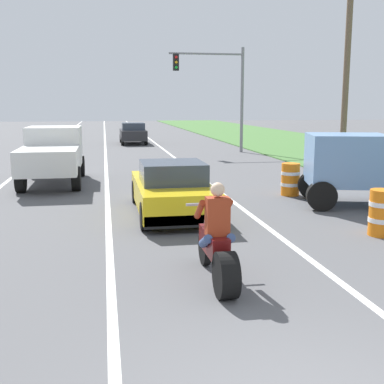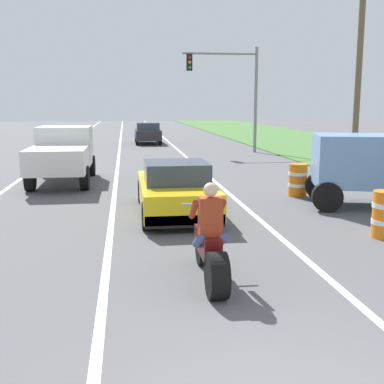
{
  "view_description": "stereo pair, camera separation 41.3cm",
  "coord_description": "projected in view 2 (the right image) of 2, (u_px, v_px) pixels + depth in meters",
  "views": [
    {
      "loc": [
        -1.83,
        -3.37,
        2.8
      ],
      "look_at": [
        -0.07,
        6.5,
        1.0
      ],
      "focal_mm": 45.96,
      "sensor_mm": 36.0,
      "label": 1
    },
    {
      "loc": [
        -1.42,
        -3.44,
        2.8
      ],
      "look_at": [
        -0.07,
        6.5,
        1.0
      ],
      "focal_mm": 45.96,
      "sensor_mm": 36.0,
      "label": 2
    }
  ],
  "objects": [
    {
      "name": "distant_car_far_ahead",
      "position": [
        148.0,
        133.0,
        35.09
      ],
      "size": [
        1.8,
        4.0,
        1.5
      ],
      "color": "#262628",
      "rests_on": "ground"
    },
    {
      "name": "motorcycle_with_rider",
      "position": [
        210.0,
        247.0,
        7.66
      ],
      "size": [
        0.7,
        2.21,
        1.62
      ],
      "color": "black",
      "rests_on": "ground"
    },
    {
      "name": "lane_stripe_left_solid",
      "position": [
        40.0,
        165.0,
        22.83
      ],
      "size": [
        0.14,
        120.0,
        0.01
      ],
      "primitive_type": "cube",
      "color": "white",
      "rests_on": "ground"
    },
    {
      "name": "utility_pole_roadside",
      "position": [
        358.0,
        85.0,
        18.86
      ],
      "size": [
        0.24,
        0.24,
        7.03
      ],
      "primitive_type": "cylinder",
      "color": "brown",
      "rests_on": "ground"
    },
    {
      "name": "traffic_light_mast_near",
      "position": [
        234.0,
        83.0,
        28.05
      ],
      "size": [
        4.36,
        0.34,
        6.0
      ],
      "color": "gray",
      "rests_on": "ground"
    },
    {
      "name": "construction_barrel_mid",
      "position": [
        298.0,
        180.0,
        15.07
      ],
      "size": [
        0.58,
        0.58,
        1.0
      ],
      "color": "orange",
      "rests_on": "ground"
    },
    {
      "name": "lane_stripe_right_solid",
      "position": [
        193.0,
        163.0,
        23.78
      ],
      "size": [
        0.14,
        120.0,
        0.01
      ],
      "primitive_type": "cube",
      "color": "white",
      "rests_on": "ground"
    },
    {
      "name": "lane_stripe_centre_dashed",
      "position": [
        118.0,
        164.0,
        23.3
      ],
      "size": [
        0.14,
        120.0,
        0.01
      ],
      "primitive_type": "cube",
      "color": "white",
      "rests_on": "ground"
    },
    {
      "name": "sports_car_yellow",
      "position": [
        176.0,
        190.0,
        12.59
      ],
      "size": [
        1.84,
        4.3,
        1.37
      ],
      "color": "yellow",
      "rests_on": "ground"
    },
    {
      "name": "pickup_truck_left_lane_white",
      "position": [
        63.0,
        152.0,
        17.5
      ],
      "size": [
        2.02,
        4.8,
        1.98
      ],
      "color": "silver",
      "rests_on": "ground"
    }
  ]
}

